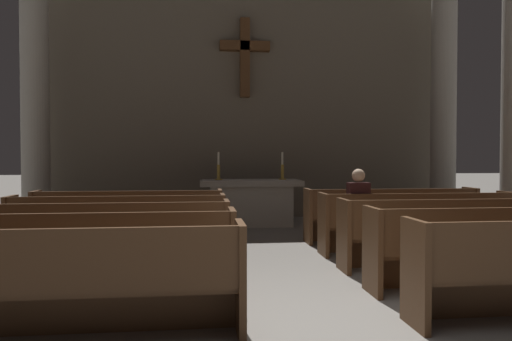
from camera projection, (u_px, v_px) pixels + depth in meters
name	position (u px, v px, depth m)	size (l,w,h in m)	color
ground_plane	(329.00, 330.00, 4.16)	(80.00, 80.00, 0.00)	gray
pew_left_row_1	(53.00, 284.00, 3.84)	(3.06, 0.50, 0.95)	brown
pew_left_row_2	(84.00, 257.00, 4.89)	(3.06, 0.50, 0.95)	brown
pew_left_row_3	(105.00, 240.00, 5.93)	(3.06, 0.50, 0.95)	brown
pew_left_row_4	(119.00, 228.00, 6.98)	(3.06, 0.50, 0.95)	brown
pew_left_row_5	(129.00, 219.00, 8.02)	(3.06, 0.50, 0.95)	brown
pew_right_row_2	(502.00, 248.00, 5.41)	(3.06, 0.50, 0.95)	brown
pew_right_row_3	(453.00, 233.00, 6.46)	(3.06, 0.50, 0.95)	brown
pew_right_row_4	(418.00, 223.00, 7.50)	(3.06, 0.50, 0.95)	brown
pew_right_row_5	(391.00, 215.00, 8.54)	(3.06, 0.50, 0.95)	brown
column_left_third	(35.00, 86.00, 10.22)	(0.87, 0.87, 6.17)	#ADA89E
column_right_third	(444.00, 93.00, 11.28)	(0.87, 0.87, 6.17)	#ADA89E
altar	(251.00, 202.00, 10.53)	(2.20, 0.90, 1.01)	#A8A399
candlestick_left	(219.00, 171.00, 10.43)	(0.16, 0.16, 0.60)	#B79338
candlestick_right	(282.00, 171.00, 10.59)	(0.16, 0.16, 0.60)	#B79338
apse_with_cross	(244.00, 74.00, 12.07)	(10.06, 0.48, 7.16)	#706656
lone_worshipper	(357.00, 209.00, 7.42)	(0.32, 0.43, 1.32)	#26262B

